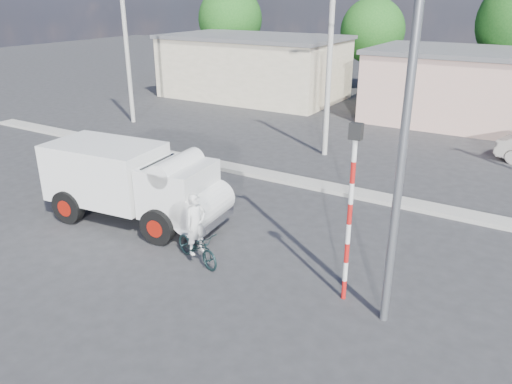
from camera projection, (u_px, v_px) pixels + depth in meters
The scene contains 9 objects.
ground_plane at pixel (201, 289), 12.51m from camera, with size 120.00×120.00×0.00m, color #2C2B2E.
median at pixel (330, 188), 18.82m from camera, with size 40.00×0.80×0.16m, color #99968E.
truck at pixel (135, 182), 15.78m from camera, with size 6.15×2.89×2.46m.
bicycle at pixel (197, 247), 13.62m from camera, with size 0.62×1.79×0.94m, color black.
cyclist at pixel (197, 234), 13.48m from camera, with size 0.63×0.41×1.71m, color silver.
traffic_pole at pixel (351, 200), 11.19m from camera, with size 0.28×0.18×4.36m.
streetlight at pixel (400, 102), 9.62m from camera, with size 2.34×0.22×9.00m.
building_row at pixel (447, 83), 28.63m from camera, with size 37.80×7.30×4.44m.
utility_poles at pixel (457, 74), 18.94m from camera, with size 35.40×0.24×8.00m.
Camera 1 is at (6.76, -8.42, 6.91)m, focal length 35.00 mm.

